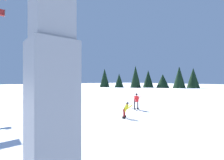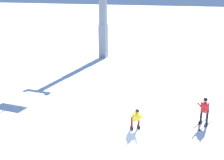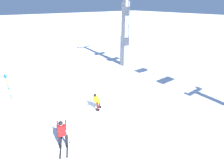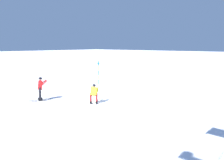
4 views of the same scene
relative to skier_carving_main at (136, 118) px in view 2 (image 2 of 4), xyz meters
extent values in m
plane|color=white|center=(-0.26, -0.37, -0.78)|extent=(260.00, 260.00, 0.00)
cube|color=white|center=(0.24, -0.09, -0.77)|extent=(1.42, 1.07, 0.01)
cube|color=black|center=(0.24, -0.09, -0.69)|extent=(0.29, 0.25, 0.16)
cylinder|color=maroon|center=(0.24, -0.09, -0.30)|extent=(0.13, 0.13, 0.62)
cube|color=white|center=(-0.01, 0.26, -0.77)|extent=(1.42, 1.07, 0.01)
cube|color=black|center=(-0.01, 0.26, -0.69)|extent=(0.29, 0.25, 0.16)
cylinder|color=maroon|center=(-0.01, 0.26, -0.30)|extent=(0.13, 0.13, 0.62)
cube|color=gold|center=(0.01, 0.00, 0.09)|extent=(0.65, 0.63, 0.62)
sphere|color=#997051|center=(-0.10, -0.07, 0.46)|extent=(0.20, 0.20, 0.20)
sphere|color=black|center=(-0.10, -0.07, 0.50)|extent=(0.22, 0.22, 0.22)
cylinder|color=gold|center=(-0.13, -0.38, 0.19)|extent=(0.42, 0.34, 0.41)
cylinder|color=gray|center=(-0.12, -0.43, -0.37)|extent=(0.32, 0.38, 1.05)
cylinder|color=black|center=(0.05, -0.36, -0.73)|extent=(0.07, 0.07, 0.01)
cylinder|color=gold|center=(-0.40, -0.01, 0.19)|extent=(0.42, 0.34, 0.41)
cylinder|color=gray|center=(-0.45, 0.02, -0.37)|extent=(0.45, 0.20, 1.05)
cylinder|color=black|center=(-0.33, 0.16, -0.73)|extent=(0.07, 0.07, 0.01)
cube|color=gray|center=(15.73, 8.61, 1.21)|extent=(0.87, 0.87, 3.97)
cube|color=gray|center=(15.73, 8.61, 5.18)|extent=(0.73, 0.73, 3.97)
cube|color=black|center=(2.02, -3.84, -0.77)|extent=(1.66, 0.82, 0.01)
cube|color=black|center=(2.02, -3.84, -0.69)|extent=(0.30, 0.22, 0.16)
cylinder|color=black|center=(2.02, -3.84, -0.18)|extent=(0.13, 0.13, 0.86)
cube|color=black|center=(2.17, -3.49, -0.77)|extent=(1.66, 0.82, 0.01)
cube|color=black|center=(2.17, -3.49, -0.69)|extent=(0.30, 0.22, 0.16)
cylinder|color=black|center=(2.17, -3.49, -0.18)|extent=(0.13, 0.13, 0.86)
cube|color=red|center=(2.06, -3.65, 0.40)|extent=(0.48, 0.52, 0.67)
sphere|color=beige|center=(2.02, -3.63, 0.85)|extent=(0.23, 0.23, 0.23)
sphere|color=black|center=(2.02, -3.63, 0.89)|extent=(0.25, 0.25, 0.25)
cylinder|color=red|center=(1.72, -3.75, 0.55)|extent=(0.51, 0.29, 0.45)
cylinder|color=gray|center=(1.65, -3.77, -0.20)|extent=(0.40, 0.09, 1.23)
cylinder|color=black|center=(1.80, -3.88, -0.73)|extent=(0.07, 0.07, 0.01)
cylinder|color=red|center=(1.91, -3.33, 0.55)|extent=(0.51, 0.29, 0.45)
cylinder|color=gray|center=(1.88, -3.27, -0.20)|extent=(0.32, 0.27, 1.23)
cylinder|color=black|center=(2.06, -3.30, -0.73)|extent=(0.07, 0.07, 0.01)
camera|label=1|loc=(-9.73, 9.67, 2.47)|focal=25.76mm
camera|label=2|loc=(-13.55, -3.66, 7.03)|focal=42.93mm
camera|label=3|loc=(9.79, -5.84, 7.07)|focal=26.91mm
camera|label=4|loc=(10.92, 11.22, 3.40)|focal=35.81mm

